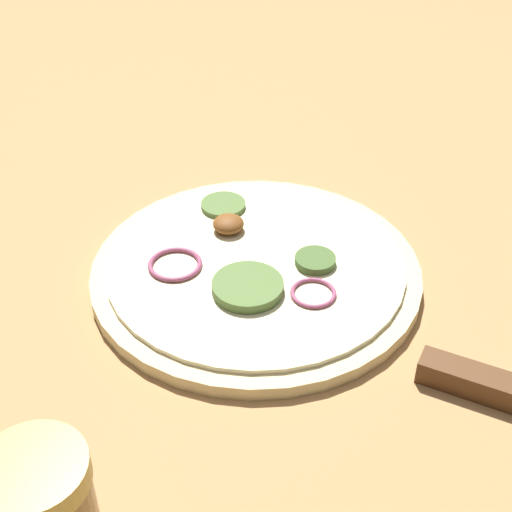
# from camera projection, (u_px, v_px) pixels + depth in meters

# --- Properties ---
(ground_plane) EXTENTS (3.00, 3.00, 0.00)m
(ground_plane) POSITION_uv_depth(u_px,v_px,m) (256.00, 277.00, 0.57)
(ground_plane) COLOR tan
(pizza) EXTENTS (0.26, 0.26, 0.03)m
(pizza) POSITION_uv_depth(u_px,v_px,m) (255.00, 269.00, 0.57)
(pizza) COLOR beige
(pizza) RESTS_ON ground_plane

